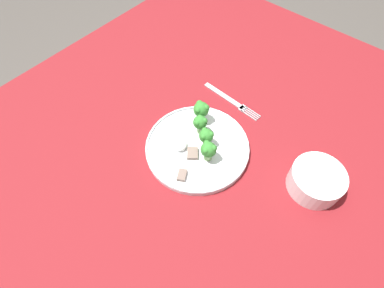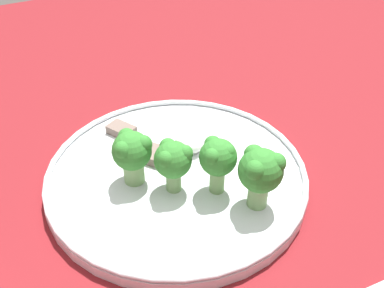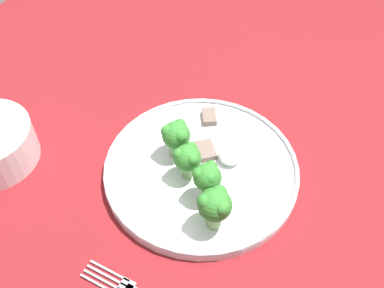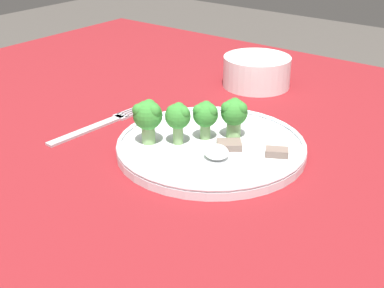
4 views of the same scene
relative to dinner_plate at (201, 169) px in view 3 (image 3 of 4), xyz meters
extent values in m
cube|color=maroon|center=(-0.06, -0.03, -0.02)|extent=(1.35, 1.17, 0.03)
cylinder|color=brown|center=(0.56, 0.50, -0.39)|extent=(0.06, 0.06, 0.70)
cylinder|color=white|center=(0.00, 0.00, 0.00)|extent=(0.28, 0.28, 0.01)
torus|color=white|center=(0.00, 0.00, 0.01)|extent=(0.28, 0.28, 0.01)
cube|color=#B2B2B7|center=(-0.18, 0.04, -0.01)|extent=(0.01, 0.06, 0.00)
cube|color=#B2B2B7|center=(-0.19, 0.04, -0.01)|extent=(0.01, 0.06, 0.00)
cube|color=#B2B2B7|center=(-0.20, 0.04, -0.01)|extent=(0.01, 0.06, 0.00)
cube|color=#B2B2B7|center=(-0.20, 0.04, -0.01)|extent=(0.01, 0.06, 0.00)
cylinder|color=#7FA866|center=(-0.04, -0.03, 0.02)|extent=(0.02, 0.02, 0.03)
sphere|color=#337F2D|center=(-0.04, -0.03, 0.05)|extent=(0.04, 0.04, 0.04)
sphere|color=#337F2D|center=(-0.03, -0.03, 0.05)|extent=(0.02, 0.02, 0.02)
sphere|color=#337F2D|center=(-0.05, -0.02, 0.05)|extent=(0.02, 0.02, 0.02)
sphere|color=#337F2D|center=(-0.05, -0.04, 0.05)|extent=(0.02, 0.02, 0.02)
cylinder|color=#7FA866|center=(0.01, 0.04, 0.02)|extent=(0.02, 0.02, 0.03)
sphere|color=#337F2D|center=(0.01, 0.04, 0.04)|extent=(0.04, 0.04, 0.04)
sphere|color=#337F2D|center=(0.02, 0.04, 0.05)|extent=(0.02, 0.02, 0.02)
sphere|color=#337F2D|center=(0.00, 0.05, 0.05)|extent=(0.02, 0.02, 0.02)
sphere|color=#337F2D|center=(0.00, 0.03, 0.05)|extent=(0.02, 0.02, 0.02)
cylinder|color=#7FA866|center=(-0.08, -0.05, 0.02)|extent=(0.02, 0.02, 0.03)
sphere|color=#337F2D|center=(-0.08, -0.05, 0.05)|extent=(0.04, 0.04, 0.04)
sphere|color=#337F2D|center=(-0.06, -0.05, 0.06)|extent=(0.02, 0.02, 0.02)
sphere|color=#337F2D|center=(-0.08, -0.04, 0.06)|extent=(0.02, 0.02, 0.02)
sphere|color=#337F2D|center=(-0.08, -0.06, 0.06)|extent=(0.02, 0.02, 0.02)
cylinder|color=#7FA866|center=(-0.02, 0.01, 0.02)|extent=(0.02, 0.02, 0.03)
sphere|color=#337F2D|center=(-0.02, 0.01, 0.04)|extent=(0.04, 0.04, 0.04)
sphere|color=#337F2D|center=(-0.01, 0.01, 0.05)|extent=(0.02, 0.02, 0.02)
sphere|color=#337F2D|center=(-0.03, 0.02, 0.05)|extent=(0.02, 0.02, 0.02)
sphere|color=#337F2D|center=(-0.03, 0.00, 0.05)|extent=(0.02, 0.02, 0.02)
cube|color=#756056|center=(0.09, 0.03, 0.01)|extent=(0.04, 0.03, 0.01)
cube|color=#756056|center=(0.03, 0.01, 0.01)|extent=(0.04, 0.04, 0.01)
ellipsoid|color=white|center=(0.03, -0.03, 0.01)|extent=(0.04, 0.03, 0.02)
camera|label=1|loc=(0.35, 0.27, 0.66)|focal=28.00mm
camera|label=2|loc=(-0.32, 0.15, 0.32)|focal=42.00mm
camera|label=3|loc=(-0.36, -0.15, 0.51)|focal=42.00mm
camera|label=4|loc=(0.41, -0.57, 0.34)|focal=50.00mm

